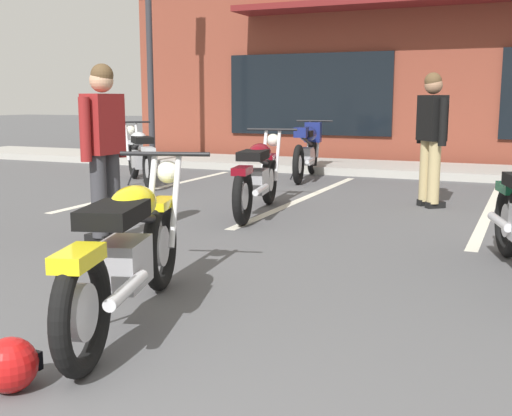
% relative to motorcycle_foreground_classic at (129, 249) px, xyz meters
% --- Properties ---
extents(ground_plane, '(80.00, 80.00, 0.00)m').
position_rel_motorcycle_foreground_classic_xyz_m(ground_plane, '(0.53, 1.45, -0.46)').
color(ground_plane, '#515154').
extents(sidewalk_kerb, '(22.00, 1.80, 0.14)m').
position_rel_motorcycle_foreground_classic_xyz_m(sidewalk_kerb, '(0.53, 8.76, -0.39)').
color(sidewalk_kerb, '#A8A59E').
rests_on(sidewalk_kerb, ground_plane).
extents(brick_storefront_building, '(14.01, 6.33, 3.97)m').
position_rel_motorcycle_foreground_classic_xyz_m(brick_storefront_building, '(0.53, 12.62, 1.53)').
color(brick_storefront_building, brown).
rests_on(brick_storefront_building, ground_plane).
extents(painted_stall_lines, '(7.35, 4.80, 0.01)m').
position_rel_motorcycle_foreground_classic_xyz_m(painted_stall_lines, '(0.53, 5.16, -0.46)').
color(painted_stall_lines, silver).
rests_on(painted_stall_lines, ground_plane).
extents(motorcycle_foreground_classic, '(0.96, 2.05, 0.98)m').
position_rel_motorcycle_foreground_classic_xyz_m(motorcycle_foreground_classic, '(0.00, 0.00, 0.00)').
color(motorcycle_foreground_classic, black).
rests_on(motorcycle_foreground_classic, ground_plane).
extents(motorcycle_red_sportbike, '(1.62, 1.69, 0.98)m').
position_rel_motorcycle_foreground_classic_xyz_m(motorcycle_red_sportbike, '(-3.63, 5.55, 0.00)').
color(motorcycle_red_sportbike, black).
rests_on(motorcycle_red_sportbike, ground_plane).
extents(motorcycle_silver_naked, '(0.81, 2.09, 0.98)m').
position_rel_motorcycle_foreground_classic_xyz_m(motorcycle_silver_naked, '(-0.79, 3.77, 0.00)').
color(motorcycle_silver_naked, black).
rests_on(motorcycle_silver_naked, ground_plane).
extents(motorcycle_blue_standard, '(0.77, 2.10, 0.98)m').
position_rel_motorcycle_foreground_classic_xyz_m(motorcycle_blue_standard, '(-1.40, 7.30, 0.07)').
color(motorcycle_blue_standard, black).
rests_on(motorcycle_blue_standard, ground_plane).
extents(person_by_back_row, '(0.46, 0.53, 1.68)m').
position_rel_motorcycle_foreground_classic_xyz_m(person_by_back_row, '(1.00, 5.08, 0.49)').
color(person_by_back_row, black).
rests_on(person_by_back_row, ground_plane).
extents(person_near_building, '(0.29, 0.60, 1.68)m').
position_rel_motorcycle_foreground_classic_xyz_m(person_near_building, '(-1.52, 1.82, 0.49)').
color(person_near_building, black).
rests_on(person_near_building, ground_plane).
extents(helmet_on_pavement, '(0.26, 0.26, 0.26)m').
position_rel_motorcycle_foreground_classic_xyz_m(helmet_on_pavement, '(0.02, -1.00, -0.33)').
color(helmet_on_pavement, '#B71414').
rests_on(helmet_on_pavement, ground_plane).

